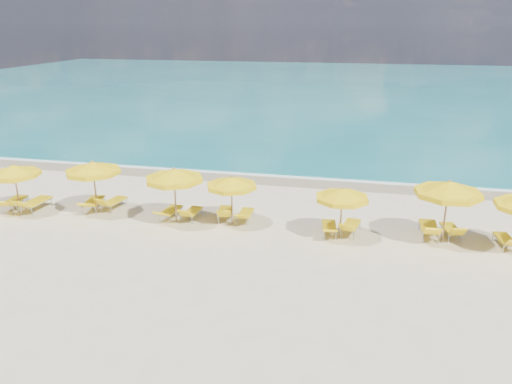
# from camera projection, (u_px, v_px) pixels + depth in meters

# --- Properties ---
(ground_plane) EXTENTS (120.00, 120.00, 0.00)m
(ground_plane) POSITION_uv_depth(u_px,v_px,m) (248.00, 231.00, 20.63)
(ground_plane) COLOR beige
(ocean) EXTENTS (120.00, 80.00, 0.30)m
(ocean) POSITION_uv_depth(u_px,v_px,m) (332.00, 88.00, 64.98)
(ocean) COLOR #146E72
(ocean) RESTS_ON ground
(wet_sand_band) EXTENTS (120.00, 2.60, 0.01)m
(wet_sand_band) POSITION_uv_depth(u_px,v_px,m) (279.00, 179.00, 27.47)
(wet_sand_band) COLOR tan
(wet_sand_band) RESTS_ON ground
(foam_line) EXTENTS (120.00, 1.20, 0.03)m
(foam_line) POSITION_uv_depth(u_px,v_px,m) (281.00, 175.00, 28.21)
(foam_line) COLOR white
(foam_line) RESTS_ON ground
(whitecap_near) EXTENTS (14.00, 0.36, 0.05)m
(whitecap_near) POSITION_uv_depth(u_px,v_px,m) (222.00, 136.00, 37.55)
(whitecap_near) COLOR white
(whitecap_near) RESTS_ON ground
(whitecap_far) EXTENTS (18.00, 0.30, 0.05)m
(whitecap_far) POSITION_uv_depth(u_px,v_px,m) (409.00, 126.00, 41.18)
(whitecap_far) COLOR white
(whitecap_far) RESTS_ON ground
(umbrella_1) EXTENTS (2.59, 2.59, 2.29)m
(umbrella_1) POSITION_uv_depth(u_px,v_px,m) (14.00, 171.00, 21.98)
(umbrella_1) COLOR #A47E52
(umbrella_1) RESTS_ON ground
(umbrella_2) EXTENTS (2.98, 2.98, 2.46)m
(umbrella_2) POSITION_uv_depth(u_px,v_px,m) (93.00, 168.00, 21.91)
(umbrella_2) COLOR #A47E52
(umbrella_2) RESTS_ON ground
(umbrella_3) EXTENTS (2.61, 2.61, 2.50)m
(umbrella_3) POSITION_uv_depth(u_px,v_px,m) (174.00, 176.00, 20.77)
(umbrella_3) COLOR #A47E52
(umbrella_3) RESTS_ON ground
(umbrella_4) EXTENTS (2.20, 2.20, 2.17)m
(umbrella_4) POSITION_uv_depth(u_px,v_px,m) (232.00, 183.00, 20.73)
(umbrella_4) COLOR #A47E52
(umbrella_4) RESTS_ON ground
(umbrella_5) EXTENTS (2.62, 2.62, 2.15)m
(umbrella_5) POSITION_uv_depth(u_px,v_px,m) (342.00, 195.00, 19.35)
(umbrella_5) COLOR #A47E52
(umbrella_5) RESTS_ON ground
(umbrella_6) EXTENTS (3.17, 3.17, 2.59)m
(umbrella_6) POSITION_uv_depth(u_px,v_px,m) (448.00, 189.00, 18.85)
(umbrella_6) COLOR #A47E52
(umbrella_6) RESTS_ON ground
(lounger_1_left) EXTENTS (0.89, 1.98, 0.81)m
(lounger_1_left) POSITION_uv_depth(u_px,v_px,m) (14.00, 204.00, 22.94)
(lounger_1_left) COLOR #A5A8AD
(lounger_1_left) RESTS_ON ground
(lounger_1_right) EXTENTS (0.79, 2.05, 0.89)m
(lounger_1_right) POSITION_uv_depth(u_px,v_px,m) (35.00, 205.00, 22.77)
(lounger_1_right) COLOR #A5A8AD
(lounger_1_right) RESTS_ON ground
(lounger_2_left) EXTENTS (1.00, 2.05, 0.76)m
(lounger_2_left) POSITION_uv_depth(u_px,v_px,m) (93.00, 205.00, 22.87)
(lounger_2_left) COLOR #A5A8AD
(lounger_2_left) RESTS_ON ground
(lounger_2_right) EXTENTS (0.87, 1.81, 0.84)m
(lounger_2_right) POSITION_uv_depth(u_px,v_px,m) (113.00, 204.00, 22.97)
(lounger_2_right) COLOR #A5A8AD
(lounger_2_right) RESTS_ON ground
(lounger_3_left) EXTENTS (0.76, 1.83, 0.69)m
(lounger_3_left) POSITION_uv_depth(u_px,v_px,m) (170.00, 214.00, 21.88)
(lounger_3_left) COLOR #A5A8AD
(lounger_3_left) RESTS_ON ground
(lounger_3_right) EXTENTS (0.66, 1.63, 0.75)m
(lounger_3_right) POSITION_uv_depth(u_px,v_px,m) (192.00, 215.00, 21.80)
(lounger_3_right) COLOR #A5A8AD
(lounger_3_right) RESTS_ON ground
(lounger_4_left) EXTENTS (0.91, 1.79, 0.83)m
(lounger_4_left) POSITION_uv_depth(u_px,v_px,m) (225.00, 215.00, 21.75)
(lounger_4_left) COLOR #A5A8AD
(lounger_4_left) RESTS_ON ground
(lounger_4_right) EXTENTS (0.60, 1.69, 0.70)m
(lounger_4_right) POSITION_uv_depth(u_px,v_px,m) (245.00, 217.00, 21.58)
(lounger_4_right) COLOR #A5A8AD
(lounger_4_right) RESTS_ON ground
(lounger_5_left) EXTENTS (0.76, 1.80, 0.66)m
(lounger_5_left) POSITION_uv_depth(u_px,v_px,m) (329.00, 230.00, 20.22)
(lounger_5_left) COLOR #A5A8AD
(lounger_5_left) RESTS_ON ground
(lounger_5_right) EXTENTS (0.89, 1.83, 0.82)m
(lounger_5_right) POSITION_uv_depth(u_px,v_px,m) (350.00, 229.00, 20.28)
(lounger_5_right) COLOR #A5A8AD
(lounger_5_right) RESTS_ON ground
(lounger_6_left) EXTENTS (0.70, 2.02, 0.89)m
(lounger_6_left) POSITION_uv_depth(u_px,v_px,m) (429.00, 231.00, 19.96)
(lounger_6_left) COLOR #A5A8AD
(lounger_6_left) RESTS_ON ground
(lounger_6_right) EXTENTS (0.82, 1.72, 0.81)m
(lounger_6_right) POSITION_uv_depth(u_px,v_px,m) (451.00, 232.00, 19.95)
(lounger_6_right) COLOR #A5A8AD
(lounger_6_right) RESTS_ON ground
(lounger_7_left) EXTENTS (0.74, 1.68, 0.74)m
(lounger_7_left) POSITION_uv_depth(u_px,v_px,m) (505.00, 243.00, 19.06)
(lounger_7_left) COLOR #A5A8AD
(lounger_7_left) RESTS_ON ground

